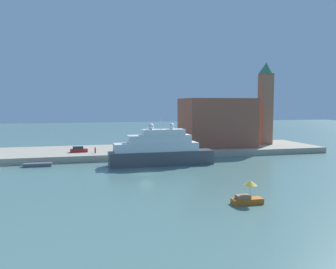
# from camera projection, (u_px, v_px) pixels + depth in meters

# --- Properties ---
(ground) EXTENTS (400.00, 400.00, 0.00)m
(ground) POSITION_uv_depth(u_px,v_px,m) (146.00, 173.00, 69.67)
(ground) COLOR slate
(quay_dock) EXTENTS (110.00, 22.09, 1.57)m
(quay_dock) POSITION_uv_depth(u_px,v_px,m) (128.00, 151.00, 95.70)
(quay_dock) COLOR #ADA38E
(quay_dock) RESTS_ON ground
(large_yacht) EXTENTS (23.72, 4.73, 11.22)m
(large_yacht) POSITION_uv_depth(u_px,v_px,m) (160.00, 151.00, 78.84)
(large_yacht) COLOR #4C4C51
(large_yacht) RESTS_ON ground
(small_motorboat) EXTENTS (4.33, 1.90, 3.26)m
(small_motorboat) POSITION_uv_depth(u_px,v_px,m) (247.00, 196.00, 48.09)
(small_motorboat) COLOR #C66019
(small_motorboat) RESTS_ON ground
(work_barge) EXTENTS (5.99, 1.84, 0.75)m
(work_barge) POSITION_uv_depth(u_px,v_px,m) (38.00, 165.00, 77.04)
(work_barge) COLOR #595966
(work_barge) RESTS_ON ground
(harbor_building) EXTENTS (19.73, 14.20, 13.84)m
(harbor_building) POSITION_uv_depth(u_px,v_px,m) (217.00, 122.00, 101.22)
(harbor_building) COLOR #93513D
(harbor_building) RESTS_ON quay_dock
(bell_tower) EXTENTS (4.52, 4.52, 24.70)m
(bell_tower) POSITION_uv_depth(u_px,v_px,m) (266.00, 101.00, 105.74)
(bell_tower) COLOR #9E664C
(bell_tower) RESTS_ON quay_dock
(parked_car) EXTENTS (4.34, 1.65, 1.48)m
(parked_car) POSITION_uv_depth(u_px,v_px,m) (79.00, 150.00, 88.65)
(parked_car) COLOR #B21E1E
(parked_car) RESTS_ON quay_dock
(person_figure) EXTENTS (0.36, 0.36, 1.55)m
(person_figure) POSITION_uv_depth(u_px,v_px,m) (95.00, 150.00, 87.10)
(person_figure) COLOR maroon
(person_figure) RESTS_ON quay_dock
(mooring_bollard) EXTENTS (0.39, 0.39, 0.80)m
(mooring_bollard) POSITION_uv_depth(u_px,v_px,m) (128.00, 152.00, 86.01)
(mooring_bollard) COLOR black
(mooring_bollard) RESTS_ON quay_dock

